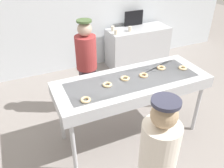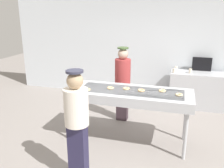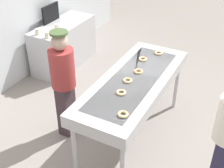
{
  "view_description": "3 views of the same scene",
  "coord_description": "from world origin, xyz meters",
  "px_view_note": "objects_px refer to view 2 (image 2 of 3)",
  "views": [
    {
      "loc": [
        -1.38,
        -2.38,
        2.62
      ],
      "look_at": [
        -0.25,
        0.13,
        0.91
      ],
      "focal_mm": 37.39,
      "sensor_mm": 36.0,
      "label": 1
    },
    {
      "loc": [
        0.81,
        -3.97,
        2.34
      ],
      "look_at": [
        -0.39,
        0.14,
        1.04
      ],
      "focal_mm": 38.61,
      "sensor_mm": 36.0,
      "label": 2
    },
    {
      "loc": [
        -3.12,
        -1.34,
        3.12
      ],
      "look_at": [
        -0.3,
        0.17,
        1.03
      ],
      "focal_mm": 48.8,
      "sensor_mm": 36.0,
      "label": 3
    }
  ],
  "objects_px": {
    "paper_cup_1": "(174,71)",
    "paper_cup_2": "(190,71)",
    "plain_donut_0": "(141,90)",
    "plain_donut_1": "(162,91)",
    "plain_donut_2": "(87,90)",
    "prep_counter": "(200,90)",
    "worker_baker": "(123,80)",
    "paper_cup_0": "(176,68)",
    "plain_donut_5": "(110,88)",
    "customer_waiting": "(77,122)",
    "menu_display": "(202,64)",
    "fryer_conveyor": "(131,95)",
    "plain_donut_3": "(179,95)",
    "plain_donut_4": "(126,88)"
  },
  "relations": [
    {
      "from": "plain_donut_2",
      "to": "worker_baker",
      "type": "xyz_separation_m",
      "value": [
        0.38,
        1.09,
        -0.09
      ]
    },
    {
      "from": "plain_donut_3",
      "to": "menu_display",
      "type": "bearing_deg",
      "value": 78.35
    },
    {
      "from": "plain_donut_0",
      "to": "worker_baker",
      "type": "xyz_separation_m",
      "value": [
        -0.55,
        0.86,
        -0.09
      ]
    },
    {
      "from": "paper_cup_1",
      "to": "paper_cup_2",
      "type": "xyz_separation_m",
      "value": [
        0.38,
        0.07,
        0.0
      ]
    },
    {
      "from": "plain_donut_5",
      "to": "menu_display",
      "type": "height_order",
      "value": "menu_display"
    },
    {
      "from": "plain_donut_1",
      "to": "plain_donut_4",
      "type": "relative_size",
      "value": 1.0
    },
    {
      "from": "plain_donut_0",
      "to": "menu_display",
      "type": "bearing_deg",
      "value": 64.27
    },
    {
      "from": "prep_counter",
      "to": "paper_cup_1",
      "type": "xyz_separation_m",
      "value": [
        -0.65,
        -0.16,
        0.5
      ]
    },
    {
      "from": "paper_cup_0",
      "to": "prep_counter",
      "type": "bearing_deg",
      "value": -8.45
    },
    {
      "from": "plain_donut_0",
      "to": "paper_cup_2",
      "type": "distance_m",
      "value": 2.21
    },
    {
      "from": "paper_cup_1",
      "to": "worker_baker",
      "type": "bearing_deg",
      "value": -133.53
    },
    {
      "from": "plain_donut_2",
      "to": "plain_donut_4",
      "type": "relative_size",
      "value": 1.0
    },
    {
      "from": "paper_cup_0",
      "to": "paper_cup_1",
      "type": "distance_m",
      "value": 0.25
    },
    {
      "from": "fryer_conveyor",
      "to": "plain_donut_1",
      "type": "bearing_deg",
      "value": 10.97
    },
    {
      "from": "paper_cup_0",
      "to": "fryer_conveyor",
      "type": "bearing_deg",
      "value": -107.73
    },
    {
      "from": "plain_donut_2",
      "to": "plain_donut_0",
      "type": "bearing_deg",
      "value": 13.6
    },
    {
      "from": "plain_donut_1",
      "to": "prep_counter",
      "type": "relative_size",
      "value": 0.08
    },
    {
      "from": "plain_donut_3",
      "to": "paper_cup_2",
      "type": "height_order",
      "value": "plain_donut_3"
    },
    {
      "from": "plain_donut_1",
      "to": "paper_cup_0",
      "type": "relative_size",
      "value": 1.13
    },
    {
      "from": "fryer_conveyor",
      "to": "plain_donut_1",
      "type": "height_order",
      "value": "plain_donut_1"
    },
    {
      "from": "worker_baker",
      "to": "plain_donut_4",
      "type": "bearing_deg",
      "value": 124.43
    },
    {
      "from": "worker_baker",
      "to": "menu_display",
      "type": "distance_m",
      "value": 2.26
    },
    {
      "from": "plain_donut_2",
      "to": "paper_cup_0",
      "type": "distance_m",
      "value": 2.83
    },
    {
      "from": "plain_donut_2",
      "to": "plain_donut_3",
      "type": "xyz_separation_m",
      "value": [
        1.57,
        0.18,
        0.0
      ]
    },
    {
      "from": "prep_counter",
      "to": "menu_display",
      "type": "xyz_separation_m",
      "value": [
        -0.0,
        0.25,
        0.61
      ]
    },
    {
      "from": "plain_donut_1",
      "to": "menu_display",
      "type": "height_order",
      "value": "menu_display"
    },
    {
      "from": "worker_baker",
      "to": "paper_cup_2",
      "type": "height_order",
      "value": "worker_baker"
    },
    {
      "from": "plain_donut_1",
      "to": "plain_donut_5",
      "type": "bearing_deg",
      "value": -173.26
    },
    {
      "from": "plain_donut_2",
      "to": "plain_donut_3",
      "type": "relative_size",
      "value": 1.0
    },
    {
      "from": "fryer_conveyor",
      "to": "plain_donut_4",
      "type": "height_order",
      "value": "plain_donut_4"
    },
    {
      "from": "plain_donut_0",
      "to": "paper_cup_2",
      "type": "relative_size",
      "value": 1.13
    },
    {
      "from": "fryer_conveyor",
      "to": "paper_cup_2",
      "type": "height_order",
      "value": "same"
    },
    {
      "from": "customer_waiting",
      "to": "plain_donut_3",
      "type": "bearing_deg",
      "value": 55.89
    },
    {
      "from": "plain_donut_0",
      "to": "plain_donut_1",
      "type": "xyz_separation_m",
      "value": [
        0.35,
        0.09,
        0.0
      ]
    },
    {
      "from": "paper_cup_2",
      "to": "plain_donut_5",
      "type": "bearing_deg",
      "value": -124.9
    },
    {
      "from": "paper_cup_0",
      "to": "paper_cup_2",
      "type": "height_order",
      "value": "same"
    },
    {
      "from": "plain_donut_1",
      "to": "plain_donut_3",
      "type": "distance_m",
      "value": 0.32
    },
    {
      "from": "fryer_conveyor",
      "to": "paper_cup_0",
      "type": "distance_m",
      "value": 2.33
    },
    {
      "from": "fryer_conveyor",
      "to": "paper_cup_0",
      "type": "relative_size",
      "value": 19.86
    },
    {
      "from": "plain_donut_2",
      "to": "prep_counter",
      "type": "xyz_separation_m",
      "value": [
        2.07,
        2.33,
        -0.57
      ]
    },
    {
      "from": "plain_donut_1",
      "to": "customer_waiting",
      "type": "distance_m",
      "value": 1.72
    },
    {
      "from": "menu_display",
      "to": "paper_cup_0",
      "type": "bearing_deg",
      "value": -165.24
    },
    {
      "from": "plain_donut_2",
      "to": "paper_cup_2",
      "type": "distance_m",
      "value": 2.88
    },
    {
      "from": "plain_donut_1",
      "to": "worker_baker",
      "type": "height_order",
      "value": "worker_baker"
    },
    {
      "from": "plain_donut_5",
      "to": "customer_waiting",
      "type": "distance_m",
      "value": 1.3
    },
    {
      "from": "paper_cup_0",
      "to": "paper_cup_1",
      "type": "xyz_separation_m",
      "value": [
        -0.04,
        -0.25,
        0.0
      ]
    },
    {
      "from": "paper_cup_2",
      "to": "fryer_conveyor",
      "type": "bearing_deg",
      "value": -117.24
    },
    {
      "from": "fryer_conveyor",
      "to": "menu_display",
      "type": "bearing_deg",
      "value": 60.92
    },
    {
      "from": "plain_donut_1",
      "to": "paper_cup_1",
      "type": "xyz_separation_m",
      "value": [
        0.14,
        1.87,
        -0.07
      ]
    },
    {
      "from": "fryer_conveyor",
      "to": "menu_display",
      "type": "relative_size",
      "value": 4.62
    }
  ]
}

